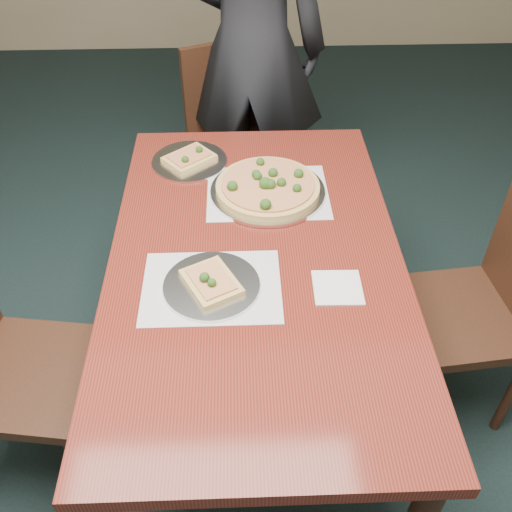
{
  "coord_description": "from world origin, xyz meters",
  "views": [
    {
      "loc": [
        0.18,
        -0.74,
        1.92
      ],
      "look_at": [
        0.23,
        0.55,
        0.75
      ],
      "focal_mm": 40.0,
      "sensor_mm": 36.0,
      "label": 1
    }
  ],
  "objects_px": {
    "diner": "(252,47)",
    "slice_plate_far": "(189,160)",
    "chair_far": "(235,130)",
    "slice_plate_near": "(211,284)",
    "dining_table": "(256,277)",
    "pizza_pan": "(268,187)",
    "chair_right": "(485,301)"
  },
  "relations": [
    {
      "from": "diner",
      "to": "slice_plate_near",
      "type": "relative_size",
      "value": 6.53
    },
    {
      "from": "chair_far",
      "to": "slice_plate_near",
      "type": "distance_m",
      "value": 1.32
    },
    {
      "from": "chair_far",
      "to": "slice_plate_near",
      "type": "relative_size",
      "value": 3.25
    },
    {
      "from": "diner",
      "to": "slice_plate_near",
      "type": "xyz_separation_m",
      "value": [
        -0.16,
        -1.33,
        -0.15
      ]
    },
    {
      "from": "dining_table",
      "to": "slice_plate_near",
      "type": "relative_size",
      "value": 5.36
    },
    {
      "from": "chair_far",
      "to": "diner",
      "type": "bearing_deg",
      "value": -3.13
    },
    {
      "from": "chair_far",
      "to": "pizza_pan",
      "type": "distance_m",
      "value": 0.89
    },
    {
      "from": "diner",
      "to": "pizza_pan",
      "type": "xyz_separation_m",
      "value": [
        0.03,
        -0.87,
        -0.14
      ]
    },
    {
      "from": "dining_table",
      "to": "chair_far",
      "type": "height_order",
      "value": "chair_far"
    },
    {
      "from": "diner",
      "to": "pizza_pan",
      "type": "bearing_deg",
      "value": 102.22
    },
    {
      "from": "dining_table",
      "to": "slice_plate_near",
      "type": "xyz_separation_m",
      "value": [
        -0.13,
        -0.13,
        0.11
      ]
    },
    {
      "from": "chair_far",
      "to": "slice_plate_near",
      "type": "height_order",
      "value": "chair_far"
    },
    {
      "from": "chair_far",
      "to": "chair_right",
      "type": "relative_size",
      "value": 1.0
    },
    {
      "from": "dining_table",
      "to": "pizza_pan",
      "type": "bearing_deg",
      "value": 80.9
    },
    {
      "from": "pizza_pan",
      "to": "slice_plate_far",
      "type": "relative_size",
      "value": 1.43
    },
    {
      "from": "chair_far",
      "to": "diner",
      "type": "height_order",
      "value": "diner"
    },
    {
      "from": "dining_table",
      "to": "diner",
      "type": "xyz_separation_m",
      "value": [
        0.03,
        1.2,
        0.26
      ]
    },
    {
      "from": "dining_table",
      "to": "slice_plate_far",
      "type": "bearing_deg",
      "value": 113.44
    },
    {
      "from": "chair_far",
      "to": "pizza_pan",
      "type": "bearing_deg",
      "value": -104.62
    },
    {
      "from": "dining_table",
      "to": "slice_plate_far",
      "type": "xyz_separation_m",
      "value": [
        -0.23,
        0.53,
        0.1
      ]
    },
    {
      "from": "diner",
      "to": "slice_plate_far",
      "type": "relative_size",
      "value": 6.53
    },
    {
      "from": "dining_table",
      "to": "diner",
      "type": "distance_m",
      "value": 1.23
    },
    {
      "from": "dining_table",
      "to": "chair_right",
      "type": "distance_m",
      "value": 0.79
    },
    {
      "from": "dining_table",
      "to": "chair_right",
      "type": "bearing_deg",
      "value": 0.33
    },
    {
      "from": "diner",
      "to": "slice_plate_near",
      "type": "distance_m",
      "value": 1.35
    },
    {
      "from": "dining_table",
      "to": "chair_right",
      "type": "relative_size",
      "value": 1.65
    },
    {
      "from": "diner",
      "to": "slice_plate_far",
      "type": "distance_m",
      "value": 0.73
    },
    {
      "from": "chair_far",
      "to": "slice_plate_near",
      "type": "xyz_separation_m",
      "value": [
        -0.07,
        -1.3,
        0.25
      ]
    },
    {
      "from": "chair_right",
      "to": "slice_plate_near",
      "type": "height_order",
      "value": "chair_right"
    },
    {
      "from": "slice_plate_far",
      "to": "chair_right",
      "type": "bearing_deg",
      "value": -27.6
    },
    {
      "from": "slice_plate_far",
      "to": "dining_table",
      "type": "bearing_deg",
      "value": -66.56
    },
    {
      "from": "dining_table",
      "to": "pizza_pan",
      "type": "relative_size",
      "value": 3.76
    }
  ]
}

